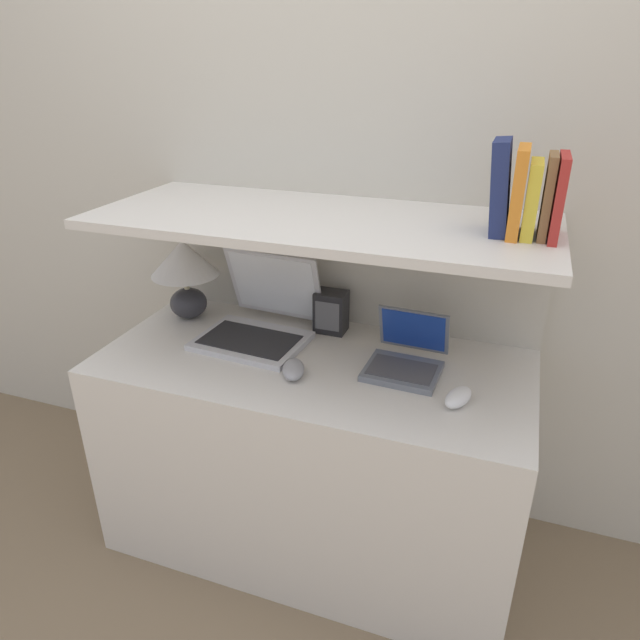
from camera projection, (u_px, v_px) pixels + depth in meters
name	position (u px, v px, depth m)	size (l,w,h in m)	color
ground_plane	(279.00, 603.00, 1.87)	(12.00, 12.00, 0.00)	#7A664C
wall_back	(350.00, 194.00, 1.96)	(6.00, 0.05, 2.40)	beige
desk	(312.00, 454.00, 1.99)	(1.38, 0.64, 0.75)	silver
back_riser	(343.00, 356.00, 2.19)	(1.38, 0.04, 1.17)	beige
shelf	(319.00, 221.00, 1.70)	(1.38, 0.58, 0.03)	silver
table_lamp	(185.00, 267.00, 2.05)	(0.24, 0.24, 0.30)	#2D2D33
laptop_large	(259.00, 321.00, 1.96)	(0.38, 0.38, 0.28)	silver
laptop_small	(406.00, 358.00, 1.77)	(0.24, 0.25, 0.17)	slate
computer_mouse	(293.00, 369.00, 1.74)	(0.10, 0.13, 0.04)	#99999E
second_mouse	(458.00, 397.00, 1.60)	(0.09, 0.13, 0.04)	white
router_box	(331.00, 312.00, 2.00)	(0.11, 0.09, 0.15)	black
book_red	(559.00, 197.00, 1.45)	(0.02, 0.17, 0.21)	#A82823
book_brown	(548.00, 197.00, 1.46)	(0.02, 0.13, 0.21)	brown
book_yellow	(532.00, 199.00, 1.48)	(0.03, 0.14, 0.19)	gold
book_orange	(518.00, 192.00, 1.48)	(0.03, 0.16, 0.23)	orange
book_navy	(501.00, 188.00, 1.49)	(0.06, 0.13, 0.25)	navy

